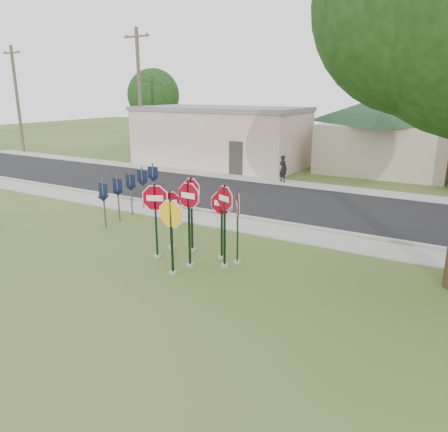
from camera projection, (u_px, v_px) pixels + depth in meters
The scene contains 20 objects.
ground at pixel (166, 275), 13.04m from camera, with size 120.00×120.00×0.00m, color #345520.
sidewalk_near at pixel (251, 227), 17.57m from camera, with size 60.00×1.60×0.06m, color gray.
road at pixel (293, 203), 21.30m from camera, with size 60.00×7.00×0.04m, color black.
sidewalk_far at pixel (322, 187), 24.85m from camera, with size 60.00×1.60×0.06m, color gray.
curb at pixel (262, 220), 18.39m from camera, with size 60.00×0.20×0.14m, color gray.
stop_sign_center at pixel (189, 211), 13.25m from camera, with size 1.08×0.24×2.82m.
stop_sign_yellow at pixel (171, 226), 12.74m from camera, with size 1.16×0.24×2.44m.
stop_sign_left at pixel (155, 210), 14.00m from camera, with size 1.06×0.51×2.60m.
stop_sign_right at pixel (225, 214), 13.24m from camera, with size 0.98×0.44×2.73m.
stop_sign_back_right at pixel (222, 215), 13.96m from camera, with size 1.07×0.24×2.41m.
stop_sign_back_left at pixel (191, 204), 14.61m from camera, with size 1.00×0.24×2.68m.
stop_sign_far_right at pixel (238, 217), 13.56m from camera, with size 0.62×0.92×2.48m.
stop_sign_far_left at pixel (170, 212), 14.94m from camera, with size 0.70×0.78×2.17m.
route_sign_row at pixel (131, 188), 19.07m from camera, with size 1.43×4.63×2.00m.
building_stucco at pixel (220, 136), 31.73m from camera, with size 12.20×6.20×4.20m.
building_house at pixel (391, 116), 29.23m from camera, with size 11.60×11.60×6.20m.
utility_pole_near at pixel (140, 96), 31.09m from camera, with size 2.20×0.26×9.50m.
utility_pole_far at pixel (17, 98), 38.02m from camera, with size 2.20×0.26×9.00m.
bg_tree_left at pixel (154, 95), 41.33m from camera, with size 4.90×4.90×7.35m.
pedestrian at pixel (283, 169), 25.91m from camera, with size 0.58×0.38×1.58m, color black.
Camera 1 is at (7.63, -9.47, 5.32)m, focal length 35.00 mm.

